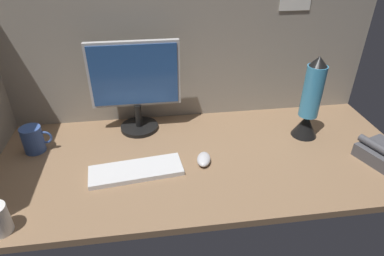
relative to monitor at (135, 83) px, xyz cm
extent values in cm
cube|color=#8C6B4C|center=(25.02, -25.13, -25.27)|extent=(180.00, 80.00, 3.00)
cube|color=gray|center=(25.02, 12.37, 11.45)|extent=(180.00, 5.00, 70.43)
cylinder|color=black|center=(0.00, -0.63, -22.87)|extent=(18.00, 18.00, 1.80)
cylinder|color=black|center=(0.00, -0.63, -16.47)|extent=(3.20, 3.20, 11.00)
cube|color=#B7B7B7|center=(0.00, 0.37, 4.20)|extent=(40.80, 2.40, 30.34)
cube|color=#264C8C|center=(0.00, -1.03, 4.20)|extent=(38.40, 0.60, 27.94)
cube|color=silver|center=(-1.46, -34.23, -22.77)|extent=(38.23, 17.09, 2.00)
ellipsoid|color=silver|center=(26.57, -31.43, -22.07)|extent=(7.66, 10.63, 3.40)
cylinder|color=#38569E|center=(-45.40, -12.89, -17.88)|extent=(8.81, 8.81, 11.78)
torus|color=#38569E|center=(-40.19, -12.89, -17.29)|extent=(6.18, 1.00, 6.18)
cone|color=black|center=(77.07, -16.84, -18.38)|extent=(11.85, 11.85, 10.77)
cylinder|color=#3F99CC|center=(77.07, -16.84, -1.15)|extent=(8.62, 8.62, 23.70)
cone|color=black|center=(77.07, -16.84, 12.86)|extent=(7.76, 7.76, 4.31)
cylinder|color=#4C4C51|center=(97.48, -40.42, -16.57)|extent=(8.80, 17.17, 3.20)
camera|label=1|loc=(6.73, -139.30, 61.53)|focal=30.79mm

